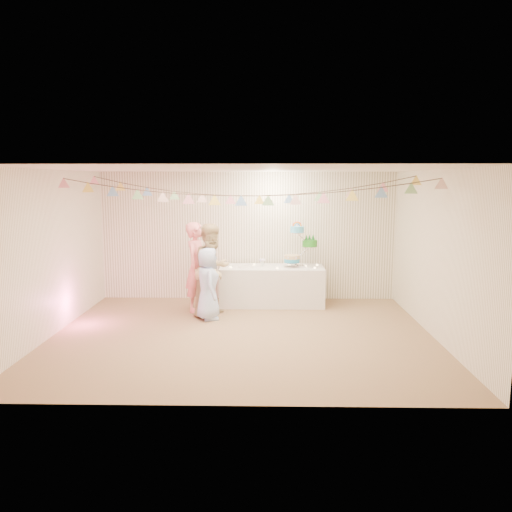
{
  "coord_description": "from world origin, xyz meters",
  "views": [
    {
      "loc": [
        0.38,
        -7.62,
        2.44
      ],
      "look_at": [
        0.2,
        0.8,
        1.15
      ],
      "focal_mm": 35.0,
      "sensor_mm": 36.0,
      "label": 1
    }
  ],
  "objects_px": {
    "table": "(272,286)",
    "person_child": "(208,284)",
    "person_adult_a": "(197,267)",
    "person_adult_b": "(213,270)",
    "cake_stand": "(300,246)"
  },
  "relations": [
    {
      "from": "person_adult_a",
      "to": "person_child",
      "type": "distance_m",
      "value": 0.66
    },
    {
      "from": "table",
      "to": "person_adult_a",
      "type": "xyz_separation_m",
      "value": [
        -1.4,
        -0.5,
        0.46
      ]
    },
    {
      "from": "table",
      "to": "person_child",
      "type": "relative_size",
      "value": 1.58
    },
    {
      "from": "person_adult_a",
      "to": "person_child",
      "type": "xyz_separation_m",
      "value": [
        0.27,
        -0.57,
        -0.2
      ]
    },
    {
      "from": "table",
      "to": "person_child",
      "type": "xyz_separation_m",
      "value": [
        -1.13,
        -1.07,
        0.26
      ]
    },
    {
      "from": "person_child",
      "to": "table",
      "type": "bearing_deg",
      "value": -61.23
    },
    {
      "from": "table",
      "to": "person_adult_a",
      "type": "distance_m",
      "value": 1.55
    },
    {
      "from": "table",
      "to": "person_adult_a",
      "type": "bearing_deg",
      "value": -160.17
    },
    {
      "from": "cake_stand",
      "to": "person_child",
      "type": "xyz_separation_m",
      "value": [
        -1.68,
        -1.12,
        -0.52
      ]
    },
    {
      "from": "cake_stand",
      "to": "person_adult_b",
      "type": "distance_m",
      "value": 1.86
    },
    {
      "from": "person_adult_a",
      "to": "person_child",
      "type": "height_order",
      "value": "person_adult_a"
    },
    {
      "from": "person_adult_b",
      "to": "person_child",
      "type": "relative_size",
      "value": 1.31
    },
    {
      "from": "table",
      "to": "person_adult_b",
      "type": "distance_m",
      "value": 1.41
    },
    {
      "from": "cake_stand",
      "to": "person_adult_b",
      "type": "height_order",
      "value": "person_adult_b"
    },
    {
      "from": "table",
      "to": "person_adult_b",
      "type": "height_order",
      "value": "person_adult_b"
    }
  ]
}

